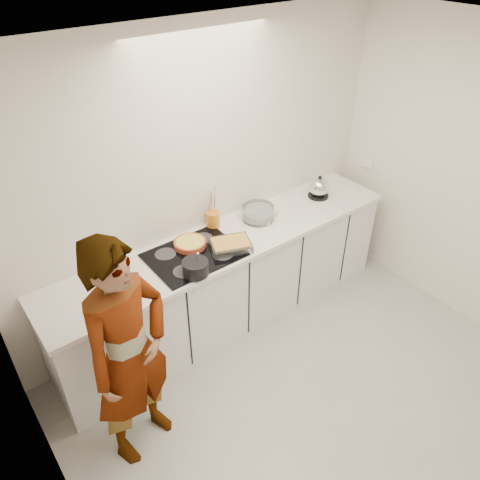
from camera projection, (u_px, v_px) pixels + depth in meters
floor at (328, 411)px, 3.60m from camera, size 3.60×3.20×0.00m
ceiling at (390, 61)px, 2.11m from camera, size 3.60×3.20×0.00m
wall_back at (205, 184)px, 3.90m from camera, size 3.60×0.00×2.60m
wall_left at (61, 449)px, 1.96m from camera, size 0.00×3.20×2.60m
base_cabinets at (229, 283)px, 4.19m from camera, size 3.20×0.58×0.87m
countertop at (228, 241)px, 3.93m from camera, size 3.24×0.64×0.04m
hob at (194, 255)px, 3.72m from camera, size 0.72×0.54×0.01m
tart_dish at (190, 243)px, 3.80m from camera, size 0.32×0.32×0.04m
saucepan at (195, 268)px, 3.49m from camera, size 0.23×0.23×0.19m
baking_dish at (230, 244)px, 3.77m from camera, size 0.38×0.34×0.06m
mixing_bowl at (258, 213)px, 4.14m from camera, size 0.34×0.34×0.13m
tea_towel at (265, 217)px, 4.17m from camera, size 0.28×0.26×0.04m
kettle at (319, 188)px, 4.45m from camera, size 0.22×0.22×0.22m
utensil_crock at (213, 219)px, 4.03m from camera, size 0.12×0.12×0.15m
cook at (130, 355)px, 2.93m from camera, size 0.74×0.60×1.75m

